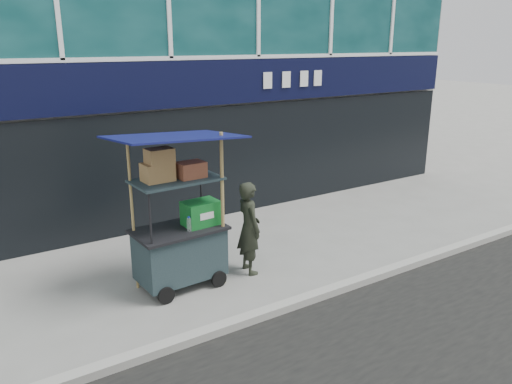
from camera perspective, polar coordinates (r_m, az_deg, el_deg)
ground at (r=7.62m, az=3.61°, el=-12.31°), size 80.00×80.00×0.00m
curb at (r=7.45m, az=4.55°, el=-12.53°), size 80.00×0.18×0.12m
vendor_cart at (r=7.79m, az=-8.64°, el=-4.72°), size 1.91×1.39×2.49m
vendor_man at (r=8.19m, az=-0.81°, el=-4.10°), size 0.43×0.61×1.56m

